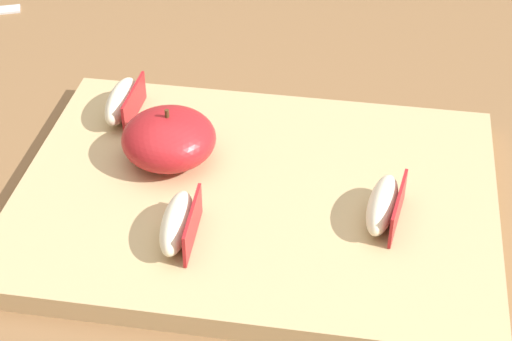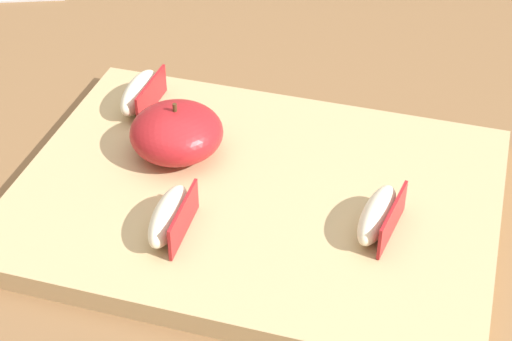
{
  "view_description": "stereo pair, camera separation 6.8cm",
  "coord_description": "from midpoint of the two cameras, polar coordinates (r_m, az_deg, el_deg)",
  "views": [
    {
      "loc": [
        0.05,
        -0.56,
        1.22
      ],
      "look_at": [
        -0.04,
        -0.02,
        0.8
      ],
      "focal_mm": 59.57,
      "sensor_mm": 36.0,
      "label": 1
    },
    {
      "loc": [
        0.11,
        -0.54,
        1.22
      ],
      "look_at": [
        -0.04,
        -0.02,
        0.8
      ],
      "focal_mm": 59.57,
      "sensor_mm": 36.0,
      "label": 2
    }
  ],
  "objects": [
    {
      "name": "apple_wedge_left",
      "position": [
        0.65,
        -8.28,
        -3.64
      ],
      "size": [
        0.03,
        0.07,
        0.03
      ],
      "color": "#F4EACC",
      "rests_on": "cutting_board"
    },
    {
      "name": "apple_wedge_back",
      "position": [
        0.79,
        -11.43,
        4.49
      ],
      "size": [
        0.03,
        0.07,
        0.03
      ],
      "color": "#F4EACC",
      "rests_on": "cutting_board"
    },
    {
      "name": "apple_wedge_right",
      "position": [
        0.66,
        5.66,
        -2.44
      ],
      "size": [
        0.03,
        0.07,
        0.03
      ],
      "color": "#F4EACC",
      "rests_on": "cutting_board"
    },
    {
      "name": "cutting_board",
      "position": [
        0.7,
        -2.79,
        -2.0
      ],
      "size": [
        0.39,
        0.29,
        0.02
      ],
      "color": "tan",
      "rests_on": "dining_table"
    },
    {
      "name": "apple_half_skin_up",
      "position": [
        0.72,
        -8.58,
        2.03
      ],
      "size": [
        0.08,
        0.08,
        0.05
      ],
      "color": "#B21E23",
      "rests_on": "cutting_board"
    },
    {
      "name": "dining_table",
      "position": [
        0.79,
        0.67,
        -7.45
      ],
      "size": [
        1.34,
        0.93,
        0.76
      ],
      "color": "brown",
      "rests_on": "ground_plane"
    }
  ]
}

